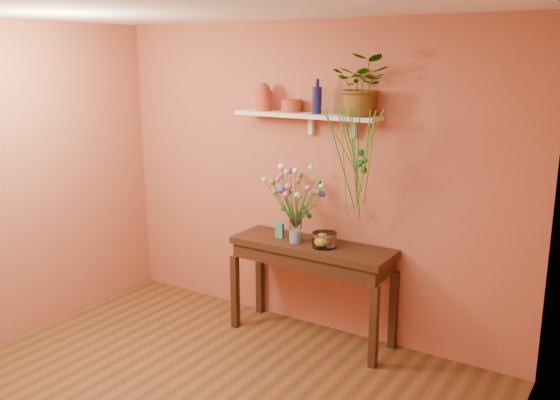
% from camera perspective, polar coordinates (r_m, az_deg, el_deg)
% --- Properties ---
extents(room, '(4.04, 4.04, 2.70)m').
position_cam_1_polar(room, '(3.74, -12.95, -3.14)').
color(room, brown).
rests_on(room, ground).
extents(sideboard, '(1.41, 0.45, 0.86)m').
position_cam_1_polar(sideboard, '(5.15, 3.03, -5.43)').
color(sideboard, '#381F13').
rests_on(sideboard, ground).
extents(wall_shelf, '(1.30, 0.24, 0.19)m').
position_cam_1_polar(wall_shelf, '(5.07, 2.59, 7.97)').
color(wall_shelf, white).
rests_on(wall_shelf, room).
extents(terracotta_jug, '(0.18, 0.18, 0.24)m').
position_cam_1_polar(terracotta_jug, '(5.28, -1.57, 9.68)').
color(terracotta_jug, '#B44424').
rests_on(terracotta_jug, wall_shelf).
extents(terracotta_pot, '(0.22, 0.22, 0.10)m').
position_cam_1_polar(terracotta_pot, '(5.17, 1.09, 8.91)').
color(terracotta_pot, '#B44424').
rests_on(terracotta_pot, wall_shelf).
extents(blue_bottle, '(0.09, 0.09, 0.29)m').
position_cam_1_polar(blue_bottle, '(4.99, 3.54, 9.47)').
color(blue_bottle, '#111545').
rests_on(blue_bottle, wall_shelf).
extents(spider_plant, '(0.50, 0.46, 0.48)m').
position_cam_1_polar(spider_plant, '(4.80, 7.79, 10.71)').
color(spider_plant, '#17711B').
rests_on(spider_plant, wall_shelf).
extents(plant_fronds, '(0.49, 0.37, 0.90)m').
position_cam_1_polar(plant_fronds, '(4.69, 7.42, 3.98)').
color(plant_fronds, '#17711B').
rests_on(plant_fronds, wall_shelf).
extents(glass_vase, '(0.11, 0.11, 0.23)m').
position_cam_1_polar(glass_vase, '(5.10, 1.48, -3.00)').
color(glass_vase, white).
rests_on(glass_vase, sideboard).
extents(bouquet, '(0.54, 0.48, 0.55)m').
position_cam_1_polar(bouquet, '(5.01, 1.47, 0.82)').
color(bouquet, '#386B28').
rests_on(bouquet, glass_vase).
extents(glass_bowl, '(0.20, 0.20, 0.12)m').
position_cam_1_polar(glass_bowl, '(5.01, 4.22, -3.83)').
color(glass_bowl, white).
rests_on(glass_bowl, sideboard).
extents(lemon, '(0.08, 0.08, 0.08)m').
position_cam_1_polar(lemon, '(5.02, 4.05, -3.92)').
color(lemon, yellow).
rests_on(lemon, glass_bowl).
extents(carton, '(0.07, 0.06, 0.13)m').
position_cam_1_polar(carton, '(5.25, -0.03, -2.88)').
color(carton, teal).
rests_on(carton, sideboard).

